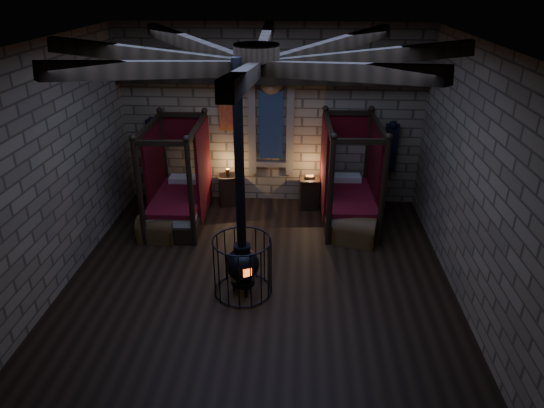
# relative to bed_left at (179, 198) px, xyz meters

# --- Properties ---
(room) EXTENTS (7.02, 7.02, 4.29)m
(room) POSITION_rel_bed_left_xyz_m (1.99, -2.11, 3.18)
(room) COLOR black
(room) RESTS_ON ground
(bed_left) EXTENTS (1.19, 2.20, 2.27)m
(bed_left) POSITION_rel_bed_left_xyz_m (0.00, 0.00, 0.00)
(bed_left) COLOR black
(bed_left) RESTS_ON ground
(bed_right) EXTENTS (1.24, 2.24, 2.30)m
(bed_right) POSITION_rel_bed_left_xyz_m (3.79, 0.27, 0.01)
(bed_right) COLOR black
(bed_right) RESTS_ON ground
(trunk_left) EXTENTS (0.82, 0.56, 0.57)m
(trunk_left) POSITION_rel_bed_left_xyz_m (-0.27, -0.95, -0.31)
(trunk_left) COLOR #55371A
(trunk_left) RESTS_ON ground
(trunk_right) EXTENTS (0.94, 0.71, 0.62)m
(trunk_right) POSITION_rel_bed_left_xyz_m (3.86, -0.80, -0.29)
(trunk_right) COLOR #55371A
(trunk_right) RESTS_ON ground
(nightstand_left) EXTENTS (0.57, 0.55, 0.92)m
(nightstand_left) POSITION_rel_bed_left_xyz_m (0.97, 0.93, -0.17)
(nightstand_left) COLOR black
(nightstand_left) RESTS_ON ground
(nightstand_right) EXTENTS (0.50, 0.48, 0.83)m
(nightstand_right) POSITION_rel_bed_left_xyz_m (2.93, 0.84, -0.17)
(nightstand_right) COLOR black
(nightstand_right) RESTS_ON ground
(stove) EXTENTS (1.03, 1.03, 4.05)m
(stove) POSITION_rel_bed_left_xyz_m (1.74, -2.68, 0.07)
(stove) COLOR black
(stove) RESTS_ON ground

